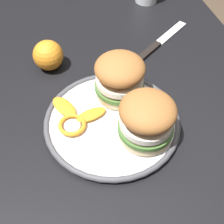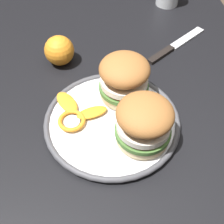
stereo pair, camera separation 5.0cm
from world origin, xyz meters
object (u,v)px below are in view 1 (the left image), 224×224
whole_orange (48,55)px  dinner_plate (112,121)px  sandwich_half_right (147,119)px  sandwich_half_left (120,77)px  dining_table (108,147)px  table_knife (159,43)px

whole_orange → dinner_plate: bearing=-153.5°
dinner_plate → sandwich_half_right: 0.10m
whole_orange → sandwich_half_right: bearing=-149.1°
dinner_plate → sandwich_half_left: size_ratio=2.34×
dining_table → dinner_plate: size_ratio=3.99×
sandwich_half_right → table_knife: 0.33m
dining_table → sandwich_half_left: 0.20m
whole_orange → table_knife: whole_orange is taller
sandwich_half_right → whole_orange: (0.27, 0.16, -0.03)m
table_knife → dinner_plate: bearing=141.1°
dining_table → whole_orange: (0.20, 0.10, 0.16)m
dining_table → table_knife: bearing=-41.9°
dining_table → sandwich_half_right: 0.21m
sandwich_half_left → whole_orange: 0.21m
sandwich_half_left → table_knife: bearing=-43.0°
dining_table → dinner_plate: (-0.02, -0.01, 0.13)m
table_knife → dining_table: bearing=138.1°
dining_table → sandwich_half_right: sandwich_half_right is taller
sandwich_half_left → dining_table: bearing=142.0°
dinner_plate → sandwich_half_left: 0.10m
whole_orange → table_knife: size_ratio=0.40×
dining_table → sandwich_half_left: (0.05, -0.04, 0.19)m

